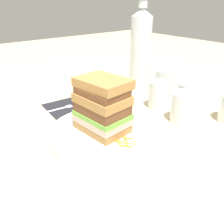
{
  "coord_description": "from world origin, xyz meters",
  "views": [
    {
      "loc": [
        0.42,
        -0.3,
        0.31
      ],
      "look_at": [
        0.01,
        0.02,
        0.06
      ],
      "focal_mm": 37.23,
      "sensor_mm": 36.0,
      "label": 1
    }
  ],
  "objects_px": {
    "fork": "(60,108)",
    "water_bottle": "(140,51)",
    "main_plate": "(103,132)",
    "empty_tumbler_0": "(165,82)",
    "sandwich": "(102,106)",
    "napkin_pink": "(153,203)",
    "knife": "(159,168)",
    "empty_tumbler_1": "(189,94)",
    "empty_tumbler_3": "(159,95)",
    "napkin_dark": "(67,107)",
    "juice_glass": "(184,109)"
  },
  "relations": [
    {
      "from": "napkin_dark",
      "to": "empty_tumbler_3",
      "type": "bearing_deg",
      "value": 51.14
    },
    {
      "from": "sandwich",
      "to": "knife",
      "type": "distance_m",
      "value": 0.19
    },
    {
      "from": "juice_glass",
      "to": "napkin_pink",
      "type": "relative_size",
      "value": 0.89
    },
    {
      "from": "empty_tumbler_0",
      "to": "napkin_pink",
      "type": "relative_size",
      "value": 0.96
    },
    {
      "from": "empty_tumbler_0",
      "to": "empty_tumbler_3",
      "type": "distance_m",
      "value": 0.12
    },
    {
      "from": "empty_tumbler_0",
      "to": "main_plate",
      "type": "bearing_deg",
      "value": -75.74
    },
    {
      "from": "sandwich",
      "to": "napkin_pink",
      "type": "height_order",
      "value": "sandwich"
    },
    {
      "from": "empty_tumbler_0",
      "to": "napkin_pink",
      "type": "xyz_separation_m",
      "value": [
        0.31,
        -0.4,
        -0.04
      ]
    },
    {
      "from": "knife",
      "to": "empty_tumbler_1",
      "type": "xyz_separation_m",
      "value": [
        -0.16,
        0.32,
        0.03
      ]
    },
    {
      "from": "knife",
      "to": "empty_tumbler_0",
      "type": "bearing_deg",
      "value": 128.65
    },
    {
      "from": "water_bottle",
      "to": "empty_tumbler_0",
      "type": "relative_size",
      "value": 3.62
    },
    {
      "from": "juice_glass",
      "to": "sandwich",
      "type": "bearing_deg",
      "value": -109.97
    },
    {
      "from": "knife",
      "to": "juice_glass",
      "type": "height_order",
      "value": "juice_glass"
    },
    {
      "from": "sandwich",
      "to": "napkin_dark",
      "type": "distance_m",
      "value": 0.22
    },
    {
      "from": "empty_tumbler_1",
      "to": "empty_tumbler_3",
      "type": "relative_size",
      "value": 0.89
    },
    {
      "from": "sandwich",
      "to": "empty_tumbler_0",
      "type": "bearing_deg",
      "value": 104.19
    },
    {
      "from": "fork",
      "to": "empty_tumbler_3",
      "type": "xyz_separation_m",
      "value": [
        0.18,
        0.25,
        0.04
      ]
    },
    {
      "from": "main_plate",
      "to": "knife",
      "type": "relative_size",
      "value": 1.35
    },
    {
      "from": "water_bottle",
      "to": "empty_tumbler_3",
      "type": "height_order",
      "value": "water_bottle"
    },
    {
      "from": "empty_tumbler_0",
      "to": "napkin_pink",
      "type": "bearing_deg",
      "value": -52.04
    },
    {
      "from": "fork",
      "to": "empty_tumbler_3",
      "type": "bearing_deg",
      "value": 53.47
    },
    {
      "from": "main_plate",
      "to": "napkin_dark",
      "type": "relative_size",
      "value": 2.12
    },
    {
      "from": "empty_tumbler_3",
      "to": "sandwich",
      "type": "bearing_deg",
      "value": -84.22
    },
    {
      "from": "juice_glass",
      "to": "empty_tumbler_1",
      "type": "height_order",
      "value": "juice_glass"
    },
    {
      "from": "sandwich",
      "to": "water_bottle",
      "type": "height_order",
      "value": "water_bottle"
    },
    {
      "from": "empty_tumbler_0",
      "to": "empty_tumbler_3",
      "type": "bearing_deg",
      "value": -58.65
    },
    {
      "from": "napkin_dark",
      "to": "empty_tumbler_0",
      "type": "height_order",
      "value": "empty_tumbler_0"
    },
    {
      "from": "napkin_dark",
      "to": "juice_glass",
      "type": "bearing_deg",
      "value": 36.3
    },
    {
      "from": "main_plate",
      "to": "fork",
      "type": "xyz_separation_m",
      "value": [
        -0.21,
        -0.01,
        -0.0
      ]
    },
    {
      "from": "napkin_dark",
      "to": "napkin_pink",
      "type": "relative_size",
      "value": 1.37
    },
    {
      "from": "knife",
      "to": "water_bottle",
      "type": "distance_m",
      "value": 0.47
    },
    {
      "from": "napkin_pink",
      "to": "juice_glass",
      "type": "bearing_deg",
      "value": 117.34
    },
    {
      "from": "sandwich",
      "to": "water_bottle",
      "type": "relative_size",
      "value": 0.41
    },
    {
      "from": "fork",
      "to": "knife",
      "type": "distance_m",
      "value": 0.38
    },
    {
      "from": "empty_tumbler_0",
      "to": "empty_tumbler_3",
      "type": "xyz_separation_m",
      "value": [
        0.06,
        -0.1,
        -0.0
      ]
    },
    {
      "from": "empty_tumbler_3",
      "to": "fork",
      "type": "bearing_deg",
      "value": -126.53
    },
    {
      "from": "knife",
      "to": "juice_glass",
      "type": "distance_m",
      "value": 0.23
    },
    {
      "from": "main_plate",
      "to": "empty_tumbler_1",
      "type": "distance_m",
      "value": 0.34
    },
    {
      "from": "fork",
      "to": "water_bottle",
      "type": "height_order",
      "value": "water_bottle"
    },
    {
      "from": "napkin_dark",
      "to": "fork",
      "type": "height_order",
      "value": "fork"
    },
    {
      "from": "empty_tumbler_3",
      "to": "napkin_dark",
      "type": "bearing_deg",
      "value": -128.86
    },
    {
      "from": "juice_glass",
      "to": "empty_tumbler_3",
      "type": "xyz_separation_m",
      "value": [
        -0.1,
        0.02,
        0.01
      ]
    },
    {
      "from": "sandwich",
      "to": "water_bottle",
      "type": "bearing_deg",
      "value": 120.27
    },
    {
      "from": "empty_tumbler_1",
      "to": "napkin_pink",
      "type": "bearing_deg",
      "value": -62.3
    },
    {
      "from": "napkin_pink",
      "to": "knife",
      "type": "bearing_deg",
      "value": 124.87
    },
    {
      "from": "main_plate",
      "to": "empty_tumbler_0",
      "type": "distance_m",
      "value": 0.35
    },
    {
      "from": "knife",
      "to": "juice_glass",
      "type": "xyz_separation_m",
      "value": [
        -0.09,
        0.21,
        0.04
      ]
    },
    {
      "from": "juice_glass",
      "to": "empty_tumbler_0",
      "type": "height_order",
      "value": "empty_tumbler_0"
    },
    {
      "from": "empty_tumbler_3",
      "to": "knife",
      "type": "bearing_deg",
      "value": -48.48
    },
    {
      "from": "empty_tumbler_1",
      "to": "empty_tumbler_3",
      "type": "bearing_deg",
      "value": -113.54
    }
  ]
}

